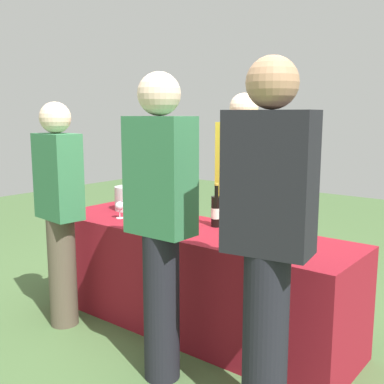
# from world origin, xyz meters

# --- Properties ---
(ground_plane) EXTENTS (12.00, 12.00, 0.00)m
(ground_plane) POSITION_xyz_m (0.00, 0.00, 0.00)
(ground_plane) COLOR #476638
(tasting_table) EXTENTS (2.32, 0.67, 0.72)m
(tasting_table) POSITION_xyz_m (0.00, 0.00, 0.36)
(tasting_table) COLOR maroon
(tasting_table) RESTS_ON ground_plane
(wine_bottle_0) EXTENTS (0.08, 0.08, 0.31)m
(wine_bottle_0) POSITION_xyz_m (-0.61, 0.11, 0.83)
(wine_bottle_0) COLOR black
(wine_bottle_0) RESTS_ON tasting_table
(wine_bottle_1) EXTENTS (0.07, 0.07, 0.32)m
(wine_bottle_1) POSITION_xyz_m (-0.26, 0.13, 0.84)
(wine_bottle_1) COLOR black
(wine_bottle_1) RESTS_ON tasting_table
(wine_bottle_2) EXTENTS (0.07, 0.07, 0.31)m
(wine_bottle_2) POSITION_xyz_m (0.11, 0.13, 0.83)
(wine_bottle_2) COLOR black
(wine_bottle_2) RESTS_ON tasting_table
(wine_bottle_3) EXTENTS (0.08, 0.08, 0.32)m
(wine_bottle_3) POSITION_xyz_m (0.43, 0.12, 0.84)
(wine_bottle_3) COLOR black
(wine_bottle_3) RESTS_ON tasting_table
(wine_bottle_4) EXTENTS (0.07, 0.07, 0.33)m
(wine_bottle_4) POSITION_xyz_m (0.74, 0.09, 0.84)
(wine_bottle_4) COLOR black
(wine_bottle_4) RESTS_ON tasting_table
(wine_glass_0) EXTENTS (0.07, 0.07, 0.13)m
(wine_glass_0) POSITION_xyz_m (-0.61, -0.11, 0.81)
(wine_glass_0) COLOR silver
(wine_glass_0) RESTS_ON tasting_table
(wine_glass_1) EXTENTS (0.07, 0.07, 0.14)m
(wine_glass_1) POSITION_xyz_m (-0.29, -0.16, 0.83)
(wine_glass_1) COLOR silver
(wine_glass_1) RESTS_ON tasting_table
(wine_glass_2) EXTENTS (0.07, 0.07, 0.14)m
(wine_glass_2) POSITION_xyz_m (-0.03, -0.07, 0.82)
(wine_glass_2) COLOR silver
(wine_glass_2) RESTS_ON tasting_table
(wine_glass_3) EXTENTS (0.07, 0.07, 0.15)m
(wine_glass_3) POSITION_xyz_m (0.52, -0.08, 0.83)
(wine_glass_3) COLOR silver
(wine_glass_3) RESTS_ON tasting_table
(wine_glass_4) EXTENTS (0.07, 0.07, 0.13)m
(wine_glass_4) POSITION_xyz_m (0.71, -0.08, 0.82)
(wine_glass_4) COLOR silver
(wine_glass_4) RESTS_ON tasting_table
(ice_bucket) EXTENTS (0.21, 0.21, 0.19)m
(ice_bucket) POSITION_xyz_m (-0.78, 0.14, 0.82)
(ice_bucket) COLOR silver
(ice_bucket) RESTS_ON tasting_table
(server_pouring) EXTENTS (0.40, 0.23, 1.66)m
(server_pouring) POSITION_xyz_m (0.01, 0.63, 0.90)
(server_pouring) COLOR black
(server_pouring) RESTS_ON ground_plane
(guest_0) EXTENTS (0.38, 0.24, 1.58)m
(guest_0) POSITION_xyz_m (-0.74, -0.55, 0.87)
(guest_0) COLOR brown
(guest_0) RESTS_ON ground_plane
(guest_1) EXTENTS (0.37, 0.23, 1.72)m
(guest_1) POSITION_xyz_m (0.27, -0.62, 0.95)
(guest_1) COLOR black
(guest_1) RESTS_ON ground_plane
(guest_2) EXTENTS (0.43, 0.28, 1.75)m
(guest_2) POSITION_xyz_m (0.94, -0.61, 0.96)
(guest_2) COLOR black
(guest_2) RESTS_ON ground_plane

